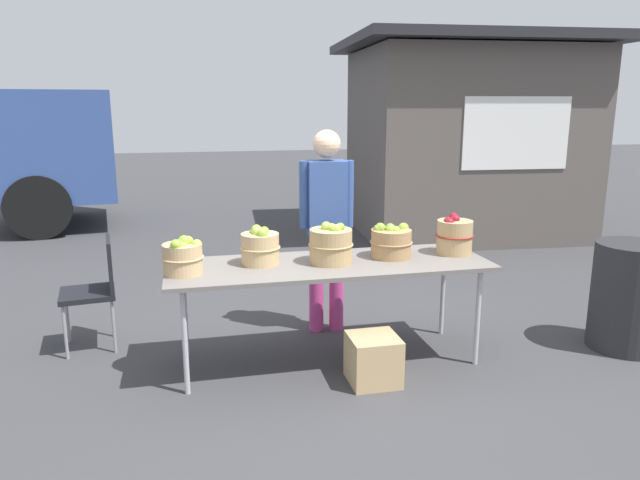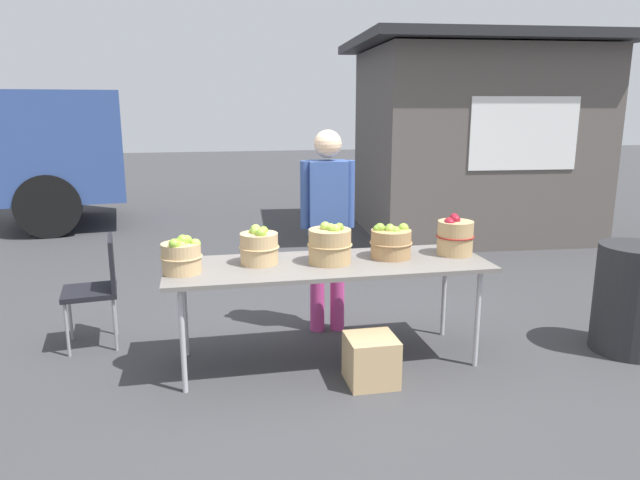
{
  "view_description": "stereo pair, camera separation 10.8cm",
  "coord_description": "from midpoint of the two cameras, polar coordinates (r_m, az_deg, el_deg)",
  "views": [
    {
      "loc": [
        -0.97,
        -3.95,
        1.86
      ],
      "look_at": [
        0.0,
        0.3,
        0.85
      ],
      "focal_mm": 33.04,
      "sensor_mm": 36.0,
      "label": 1
    },
    {
      "loc": [
        -0.86,
        -3.97,
        1.86
      ],
      "look_at": [
        0.0,
        0.3,
        0.85
      ],
      "focal_mm": 33.04,
      "sensor_mm": 36.0,
      "label": 2
    }
  ],
  "objects": [
    {
      "name": "ground_plane",
      "position": [
        4.47,
        0.16,
        -11.54
      ],
      "size": [
        40.0,
        40.0,
        0.0
      ],
      "primitive_type": "plane",
      "color": "#38383A"
    },
    {
      "name": "produce_crate",
      "position": [
        4.1,
        4.41,
        -11.44
      ],
      "size": [
        0.33,
        0.33,
        0.33
      ],
      "primitive_type": "cube",
      "color": "tan",
      "rests_on": "ground"
    },
    {
      "name": "apple_basket_green_0",
      "position": [
        4.03,
        -13.88,
        -1.56
      ],
      "size": [
        0.28,
        0.28,
        0.27
      ],
      "color": "tan",
      "rests_on": "market_table"
    },
    {
      "name": "market_table",
      "position": [
        4.23,
        0.17,
        -2.75
      ],
      "size": [
        2.3,
        0.76,
        0.75
      ],
      "color": "slate",
      "rests_on": "ground"
    },
    {
      "name": "apple_basket_green_2",
      "position": [
        4.19,
        0.32,
        -0.42
      ],
      "size": [
        0.32,
        0.32,
        0.3
      ],
      "color": "tan",
      "rests_on": "market_table"
    },
    {
      "name": "apple_basket_green_1",
      "position": [
        4.18,
        -6.58,
        -0.64
      ],
      "size": [
        0.29,
        0.29,
        0.28
      ],
      "color": "tan",
      "rests_on": "market_table"
    },
    {
      "name": "vendor_adult",
      "position": [
        4.76,
        -0.01,
        2.39
      ],
      "size": [
        0.44,
        0.24,
        1.66
      ],
      "rotation": [
        0.0,
        0.0,
        3.06
      ],
      "color": "#CC3F8C",
      "rests_on": "ground"
    },
    {
      "name": "apple_basket_green_3",
      "position": [
        4.37,
        6.2,
        -0.16
      ],
      "size": [
        0.32,
        0.32,
        0.26
      ],
      "color": "#A87F51",
      "rests_on": "market_table"
    },
    {
      "name": "folding_chair",
      "position": [
        4.87,
        -21.43,
        -4.0
      ],
      "size": [
        0.45,
        0.45,
        0.86
      ],
      "rotation": [
        0.0,
        0.0,
        4.84
      ],
      "color": "black",
      "rests_on": "ground"
    },
    {
      "name": "food_kiosk",
      "position": [
        8.87,
        13.55,
        9.63
      ],
      "size": [
        3.7,
        3.14,
        2.74
      ],
      "rotation": [
        0.0,
        0.0,
        -0.07
      ],
      "color": "#59514C",
      "rests_on": "ground"
    },
    {
      "name": "trash_barrel",
      "position": [
        5.1,
        27.19,
        -4.88
      ],
      "size": [
        0.55,
        0.55,
        0.83
      ],
      "primitive_type": "cylinder",
      "color": "#262628",
      "rests_on": "ground"
    },
    {
      "name": "apple_basket_red_0",
      "position": [
        4.55,
        12.2,
        0.43
      ],
      "size": [
        0.29,
        0.29,
        0.31
      ],
      "color": "tan",
      "rests_on": "market_table"
    }
  ]
}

